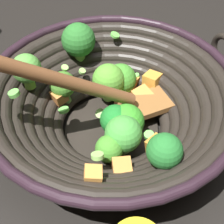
{
  "coord_description": "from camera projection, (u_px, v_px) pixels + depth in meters",
  "views": [
    {
      "loc": [
        -0.27,
        -0.22,
        0.41
      ],
      "look_at": [
        0.01,
        0.01,
        0.03
      ],
      "focal_mm": 54.57,
      "sensor_mm": 36.0,
      "label": 1
    }
  ],
  "objects": [
    {
      "name": "wok",
      "position": [
        111.0,
        103.0,
        0.49
      ],
      "size": [
        0.39,
        0.37,
        0.22
      ],
      "color": "black",
      "rests_on": "ground"
    },
    {
      "name": "ground_plane",
      "position": [
        112.0,
        132.0,
        0.54
      ],
      "size": [
        4.0,
        4.0,
        0.0
      ],
      "primitive_type": "plane",
      "color": "black"
    }
  ]
}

